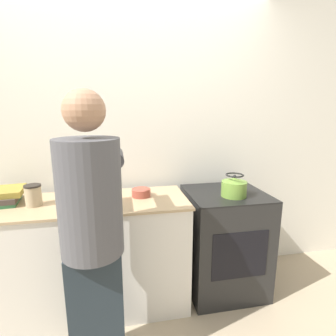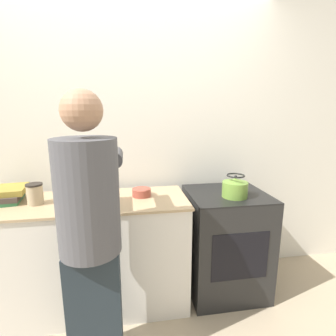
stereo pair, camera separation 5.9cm
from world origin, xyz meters
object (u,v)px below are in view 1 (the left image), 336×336
object	(u,v)px
cutting_board	(96,199)
bowl_prep	(141,193)
canister_jar	(33,195)
kettle	(234,187)
person	(92,230)
knife	(91,197)
oven	(224,241)

from	to	relation	value
cutting_board	bowl_prep	distance (m)	0.35
bowl_prep	canister_jar	distance (m)	0.77
kettle	person	bearing A→B (deg)	-157.26
kettle	bowl_prep	world-z (taller)	kettle
canister_jar	kettle	bearing A→B (deg)	-2.47
bowl_prep	knife	bearing A→B (deg)	-178.38
oven	knife	size ratio (longest dim) A/B	4.01
kettle	bowl_prep	xyz separation A→B (m)	(-0.73, 0.12, -0.04)
bowl_prep	canister_jar	world-z (taller)	canister_jar
kettle	canister_jar	bearing A→B (deg)	177.53
kettle	canister_jar	world-z (taller)	kettle
cutting_board	bowl_prep	xyz separation A→B (m)	(0.34, 0.03, 0.02)
cutting_board	bowl_prep	size ratio (longest dim) A/B	2.09
person	canister_jar	xyz separation A→B (m)	(-0.44, 0.51, 0.06)
person	bowl_prep	world-z (taller)	person
oven	cutting_board	size ratio (longest dim) A/B	2.85
kettle	canister_jar	xyz separation A→B (m)	(-1.50, 0.06, 0.01)
knife	canister_jar	world-z (taller)	canister_jar
person	kettle	xyz separation A→B (m)	(1.05, 0.44, 0.06)
cutting_board	bowl_prep	bearing A→B (deg)	5.07
person	oven	bearing A→B (deg)	27.65
cutting_board	canister_jar	size ratio (longest dim) A/B	2.03
person	canister_jar	world-z (taller)	person
cutting_board	knife	distance (m)	0.04
kettle	knife	bearing A→B (deg)	174.28
canister_jar	cutting_board	bearing A→B (deg)	3.57
cutting_board	kettle	bearing A→B (deg)	-4.87
oven	cutting_board	xyz separation A→B (m)	(-1.05, -0.01, 0.46)
oven	canister_jar	world-z (taller)	canister_jar
cutting_board	canister_jar	xyz separation A→B (m)	(-0.43, -0.03, 0.07)
cutting_board	bowl_prep	world-z (taller)	bowl_prep
knife	person	bearing A→B (deg)	-73.35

